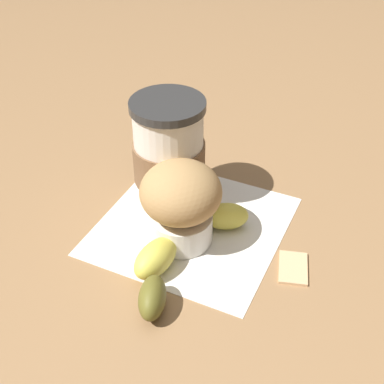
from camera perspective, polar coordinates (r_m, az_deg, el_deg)
name	(u,v)px	position (r m, az deg, el deg)	size (l,w,h in m)	color
ground_plane	(192,226)	(0.67, 0.00, -3.64)	(3.00, 3.00, 0.00)	#936D47
paper_napkin	(192,225)	(0.66, 0.00, -3.59)	(0.22, 0.22, 0.00)	white
coffee_cup	(169,155)	(0.67, -2.47, 3.98)	(0.09, 0.09, 0.14)	silver
muffin	(180,201)	(0.61, -1.25, -0.94)	(0.09, 0.09, 0.10)	white
banana	(181,248)	(0.61, -1.19, -6.03)	(0.09, 0.21, 0.04)	#D6CC4C
sugar_packet	(293,267)	(0.62, 10.75, -7.84)	(0.05, 0.03, 0.01)	#E0B27F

